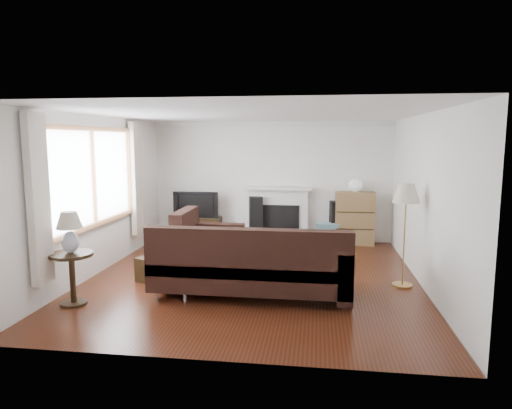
# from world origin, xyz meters

# --- Properties ---
(room) EXTENTS (5.10, 5.60, 2.54)m
(room) POSITION_xyz_m (0.00, 0.00, 1.25)
(room) COLOR #461D0F
(room) RESTS_ON ground
(window) EXTENTS (0.12, 2.74, 1.54)m
(window) POSITION_xyz_m (-2.45, -0.20, 1.55)
(window) COLOR brown
(window) RESTS_ON room
(curtain_near) EXTENTS (0.10, 0.35, 2.10)m
(curtain_near) POSITION_xyz_m (-2.40, -1.72, 1.40)
(curtain_near) COLOR silver
(curtain_near) RESTS_ON room
(curtain_far) EXTENTS (0.10, 0.35, 2.10)m
(curtain_far) POSITION_xyz_m (-2.40, 1.32, 1.40)
(curtain_far) COLOR silver
(curtain_far) RESTS_ON room
(fireplace) EXTENTS (1.40, 0.26, 1.15)m
(fireplace) POSITION_xyz_m (0.15, 2.64, 0.57)
(fireplace) COLOR white
(fireplace) RESTS_ON room
(tv_stand) EXTENTS (0.99, 0.45, 0.50)m
(tv_stand) POSITION_xyz_m (-1.56, 2.50, 0.25)
(tv_stand) COLOR black
(tv_stand) RESTS_ON ground
(television) EXTENTS (0.96, 0.13, 0.55)m
(television) POSITION_xyz_m (-1.56, 2.50, 0.77)
(television) COLOR black
(television) RESTS_ON tv_stand
(speaker_left) EXTENTS (0.34, 0.37, 0.95)m
(speaker_left) POSITION_xyz_m (-0.31, 2.53, 0.47)
(speaker_left) COLOR black
(speaker_left) RESTS_ON ground
(speaker_right) EXTENTS (0.28, 0.32, 0.87)m
(speaker_right) POSITION_xyz_m (1.35, 2.55, 0.44)
(speaker_right) COLOR black
(speaker_right) RESTS_ON ground
(bookshelf) EXTENTS (0.78, 0.37, 1.08)m
(bookshelf) POSITION_xyz_m (1.73, 2.53, 0.54)
(bookshelf) COLOR olive
(bookshelf) RESTS_ON ground
(globe_lamp) EXTENTS (0.27, 0.27, 0.27)m
(globe_lamp) POSITION_xyz_m (1.73, 2.53, 1.21)
(globe_lamp) COLOR white
(globe_lamp) RESTS_ON bookshelf
(sectional_sofa) EXTENTS (2.90, 2.12, 0.94)m
(sectional_sofa) POSITION_xyz_m (0.09, -0.81, 0.47)
(sectional_sofa) COLOR black
(sectional_sofa) RESTS_ON ground
(coffee_table) EXTENTS (1.27, 1.00, 0.44)m
(coffee_table) POSITION_xyz_m (0.12, 0.82, 0.22)
(coffee_table) COLOR #997749
(coffee_table) RESTS_ON ground
(footstool) EXTENTS (0.56, 0.56, 0.36)m
(footstool) POSITION_xyz_m (-1.46, -0.36, 0.18)
(footstool) COLOR black
(footstool) RESTS_ON ground
(floor_lamp) EXTENTS (0.47, 0.47, 1.51)m
(floor_lamp) POSITION_xyz_m (2.22, -0.15, 0.76)
(floor_lamp) COLOR #AA803B
(floor_lamp) RESTS_ON ground
(side_table) EXTENTS (0.55, 0.55, 0.68)m
(side_table) POSITION_xyz_m (-2.15, -1.49, 0.34)
(side_table) COLOR black
(side_table) RESTS_ON ground
(table_lamp) EXTENTS (0.33, 0.33, 0.53)m
(table_lamp) POSITION_xyz_m (-2.15, -1.49, 0.95)
(table_lamp) COLOR silver
(table_lamp) RESTS_ON side_table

